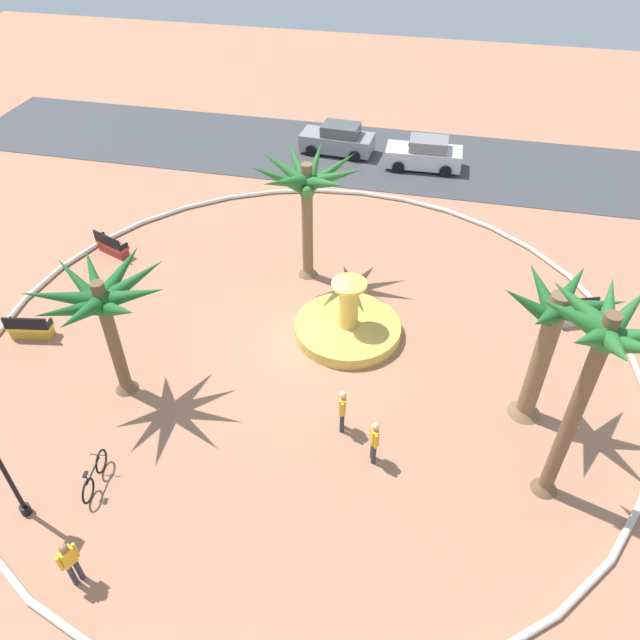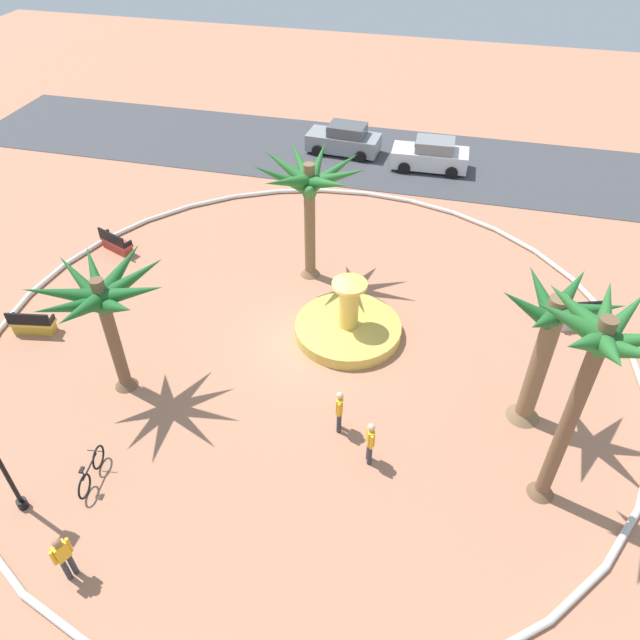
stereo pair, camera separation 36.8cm
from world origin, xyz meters
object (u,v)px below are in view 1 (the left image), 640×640
(palm_tree_mid_plaza, at_px, (102,303))
(palm_tree_far_side, at_px, (551,332))
(bench_east, at_px, (112,247))
(person_cyclist_photo, at_px, (374,440))
(person_cyclist_helmet, at_px, (70,561))
(bicycle_red_frame, at_px, (95,475))
(palm_tree_by_curb, at_px, (598,355))
(lamppost, at_px, (0,462))
(bench_west, at_px, (31,329))
(bench_north, at_px, (577,316))
(palm_tree_near_fountain, at_px, (307,186))
(person_pedestrian_stroll, at_px, (342,409))
(parked_car_leftmost, at_px, (338,140))
(parked_car_second, at_px, (424,154))
(fountain, at_px, (348,327))

(palm_tree_mid_plaza, relative_size, palm_tree_far_side, 0.92)
(bench_east, height_order, person_cyclist_photo, person_cyclist_photo)
(palm_tree_mid_plaza, relative_size, person_cyclist_helmet, 2.82)
(bicycle_red_frame, bearing_deg, palm_tree_by_curb, 12.04)
(lamppost, bearing_deg, bench_west, 121.54)
(bench_north, distance_m, person_cyclist_helmet, 18.59)
(lamppost, height_order, bicycle_red_frame, lamppost)
(palm_tree_far_side, relative_size, bench_west, 3.03)
(palm_tree_far_side, relative_size, bench_north, 3.01)
(palm_tree_far_side, xyz_separation_m, bicycle_red_frame, (-12.04, -5.48, -3.06))
(palm_tree_near_fountain, relative_size, bench_east, 3.12)
(person_cyclist_photo, height_order, person_pedestrian_stroll, person_pedestrian_stroll)
(palm_tree_far_side, distance_m, parked_car_leftmost, 20.30)
(person_cyclist_helmet, bearing_deg, person_cyclist_photo, 38.69)
(palm_tree_far_side, height_order, parked_car_second, palm_tree_far_side)
(person_pedestrian_stroll, height_order, parked_car_leftmost, parked_car_leftmost)
(lamppost, height_order, person_cyclist_photo, lamppost)
(fountain, distance_m, parked_car_leftmost, 15.48)
(palm_tree_by_curb, relative_size, person_pedestrian_stroll, 4.07)
(lamppost, xyz_separation_m, parked_car_leftmost, (3.75, 24.39, -1.47))
(bench_east, bearing_deg, bench_west, -93.06)
(palm_tree_by_curb, height_order, bench_north, palm_tree_by_curb)
(bench_west, bearing_deg, person_pedestrian_stroll, -8.42)
(bench_east, bearing_deg, person_cyclist_photo, -33.34)
(palm_tree_far_side, relative_size, person_pedestrian_stroll, 3.06)
(bicycle_red_frame, bearing_deg, lamppost, -138.05)
(lamppost, xyz_separation_m, person_cyclist_helmet, (2.41, -1.42, -1.32))
(bench_north, bearing_deg, palm_tree_far_side, -111.52)
(person_cyclist_helmet, bearing_deg, palm_tree_by_curb, 25.02)
(palm_tree_by_curb, bearing_deg, person_cyclist_photo, -178.97)
(palm_tree_mid_plaza, distance_m, person_cyclist_photo, 8.97)
(person_cyclist_photo, bearing_deg, palm_tree_far_side, 33.04)
(palm_tree_by_curb, xyz_separation_m, parked_car_leftmost, (-10.17, 20.44, -4.46))
(fountain, bearing_deg, parked_car_leftmost, 102.90)
(bench_north, bearing_deg, parked_car_second, 120.10)
(fountain, height_order, lamppost, lamppost)
(palm_tree_near_fountain, relative_size, palm_tree_far_side, 1.03)
(bench_west, relative_size, lamppost, 0.43)
(palm_tree_mid_plaza, relative_size, bench_west, 2.80)
(palm_tree_mid_plaza, relative_size, bicycle_red_frame, 2.72)
(palm_tree_far_side, relative_size, person_cyclist_photo, 3.09)
(person_pedestrian_stroll, relative_size, parked_car_leftmost, 0.40)
(person_pedestrian_stroll, bearing_deg, palm_tree_by_curb, -8.18)
(bench_north, distance_m, bicycle_red_frame, 17.53)
(bench_west, distance_m, parked_car_second, 21.20)
(palm_tree_near_fountain, height_order, palm_tree_mid_plaza, palm_tree_near_fountain)
(bench_west, relative_size, bicycle_red_frame, 0.97)
(parked_car_second, bearing_deg, palm_tree_by_curb, -74.95)
(person_cyclist_helmet, bearing_deg, palm_tree_mid_plaza, 106.39)
(palm_tree_by_curb, xyz_separation_m, palm_tree_mid_plaza, (-13.38, 0.98, -1.58))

